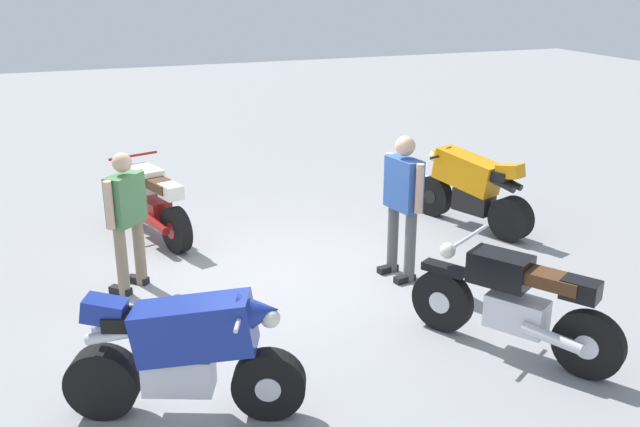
{
  "coord_description": "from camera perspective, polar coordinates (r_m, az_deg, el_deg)",
  "views": [
    {
      "loc": [
        2.26,
        7.4,
        3.47
      ],
      "look_at": [
        -0.52,
        0.08,
        0.75
      ],
      "focal_mm": 39.43,
      "sensor_mm": 36.0,
      "label": 1
    }
  ],
  "objects": [
    {
      "name": "person_in_blue_shirt",
      "position": [
        8.15,
        6.75,
        1.26
      ],
      "size": [
        0.38,
        0.66,
        1.71
      ],
      "rotation": [
        0.0,
        0.0,
        0.18
      ],
      "color": "#59595B",
      "rests_on": "ground"
    },
    {
      "name": "ground_plane",
      "position": [
        8.48,
        -3.48,
        -5.03
      ],
      "size": [
        40.0,
        40.0,
        0.0
      ],
      "primitive_type": "plane",
      "color": "gray"
    },
    {
      "name": "motorcycle_orange_sportbike",
      "position": [
        10.08,
        12.16,
        2.15
      ],
      "size": [
        0.94,
        1.9,
        1.14
      ],
      "rotation": [
        0.0,
        0.0,
        5.07
      ],
      "color": "black",
      "rests_on": "ground"
    },
    {
      "name": "person_in_green_shirt",
      "position": [
        8.06,
        -15.42,
        -0.07
      ],
      "size": [
        0.53,
        0.54,
        1.61
      ],
      "rotation": [
        0.0,
        0.0,
        5.51
      ],
      "color": "gray",
      "rests_on": "ground"
    },
    {
      "name": "traffic_cone",
      "position": [
        11.36,
        8.25,
        2.54
      ],
      "size": [
        0.36,
        0.36,
        0.53
      ],
      "color": "black",
      "rests_on": "ground"
    },
    {
      "name": "motorcycle_cream_vintage",
      "position": [
        9.75,
        -13.47,
        0.8
      ],
      "size": [
        0.86,
        1.91,
        1.07
      ],
      "rotation": [
        0.0,
        0.0,
        5.02
      ],
      "color": "black",
      "rests_on": "ground"
    },
    {
      "name": "motorcycle_black_cruiser",
      "position": [
        6.87,
        15.44,
        -6.98
      ],
      "size": [
        1.21,
        1.84,
        1.09
      ],
      "rotation": [
        0.0,
        0.0,
        5.27
      ],
      "color": "black",
      "rests_on": "ground"
    },
    {
      "name": "motorcycle_blue_sportbike",
      "position": [
        5.8,
        -10.89,
        -10.92
      ],
      "size": [
        1.88,
        0.99,
        1.14
      ],
      "rotation": [
        0.0,
        0.0,
        2.75
      ],
      "color": "black",
      "rests_on": "ground"
    }
  ]
}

